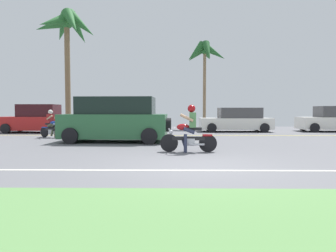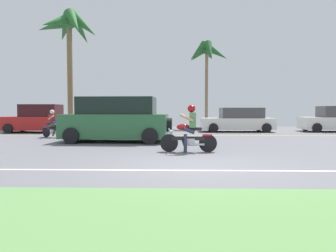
# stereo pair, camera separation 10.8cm
# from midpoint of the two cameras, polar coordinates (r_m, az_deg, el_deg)

# --- Properties ---
(ground) EXTENTS (56.00, 30.00, 0.04)m
(ground) POSITION_cam_midpoint_polar(r_m,az_deg,el_deg) (10.15, 3.84, -4.63)
(ground) COLOR slate
(grass_median) EXTENTS (56.00, 3.80, 0.06)m
(grass_median) POSITION_cam_midpoint_polar(r_m,az_deg,el_deg) (3.26, 10.79, -20.26)
(grass_median) COLOR #5B8C4C
(grass_median) RESTS_ON ground
(lane_line_near) EXTENTS (50.40, 0.12, 0.01)m
(lane_line_near) POSITION_cam_midpoint_polar(r_m,az_deg,el_deg) (6.77, 5.37, -8.24)
(lane_line_near) COLOR silver
(lane_line_near) RESTS_ON ground
(lane_line_far) EXTENTS (50.40, 0.12, 0.01)m
(lane_line_far) POSITION_cam_midpoint_polar(r_m,az_deg,el_deg) (16.09, 2.73, -1.75)
(lane_line_far) COLOR yellow
(lane_line_far) RESTS_ON ground
(motorcyclist) EXTENTS (1.79, 0.58, 1.49)m
(motorcyclist) POSITION_cam_midpoint_polar(r_m,az_deg,el_deg) (9.64, 3.61, -1.14)
(motorcyclist) COLOR black
(motorcyclist) RESTS_ON ground
(suv_nearby) EXTENTS (4.56, 2.21, 1.87)m
(suv_nearby) POSITION_cam_midpoint_polar(r_m,az_deg,el_deg) (12.98, -9.97, 1.09)
(suv_nearby) COLOR #2D663D
(suv_nearby) RESTS_ON ground
(parked_car_0) EXTENTS (3.77, 1.92, 1.67)m
(parked_car_0) POSITION_cam_midpoint_polar(r_m,az_deg,el_deg) (19.90, -23.44, 1.12)
(parked_car_0) COLOR #AD1E1E
(parked_car_0) RESTS_ON ground
(parked_car_1) EXTENTS (4.45, 1.98, 1.48)m
(parked_car_1) POSITION_cam_midpoint_polar(r_m,az_deg,el_deg) (19.25, -7.14, 1.05)
(parked_car_1) COLOR #8C939E
(parked_car_1) RESTS_ON ground
(parked_car_2) EXTENTS (4.39, 1.92, 1.48)m
(parked_car_2) POSITION_cam_midpoint_polar(r_m,az_deg,el_deg) (19.45, 12.50, 1.02)
(parked_car_2) COLOR white
(parked_car_2) RESTS_ON ground
(parked_car_3) EXTENTS (4.26, 2.01, 1.58)m
(parked_car_3) POSITION_cam_midpoint_polar(r_m,az_deg,el_deg) (21.74, 28.53, 1.04)
(parked_car_3) COLOR white
(parked_car_3) RESTS_ON ground
(palm_tree_0) EXTENTS (4.93, 4.66, 8.93)m
(palm_tree_0) POSITION_cam_midpoint_polar(r_m,az_deg,el_deg) (25.18, -18.50, 16.73)
(palm_tree_0) COLOR brown
(palm_tree_0) RESTS_ON ground
(palm_tree_1) EXTENTS (3.25, 3.29, 6.39)m
(palm_tree_1) POSITION_cam_midpoint_polar(r_m,az_deg,el_deg) (23.28, 6.67, 12.89)
(palm_tree_1) COLOR #846B4C
(palm_tree_1) RESTS_ON ground
(motorcyclist_distant) EXTENTS (1.44, 0.86, 1.35)m
(motorcyclist_distant) POSITION_cam_midpoint_polar(r_m,az_deg,el_deg) (15.77, -21.04, 0.02)
(motorcyclist_distant) COLOR black
(motorcyclist_distant) RESTS_ON ground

